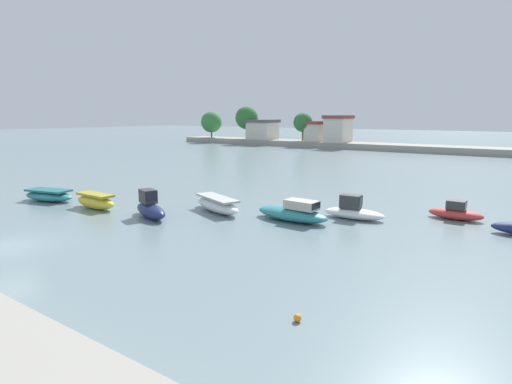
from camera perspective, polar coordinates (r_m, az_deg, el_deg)
The scene contains 10 objects.
ground_plane at distance 26.17m, azimuth -30.70°, elevation -6.49°, with size 400.00×400.00×0.00m, color slate.
moored_boat_0 at distance 38.33m, azimuth -26.44°, elevation -0.43°, with size 4.94×2.91×0.97m.
moored_boat_1 at distance 33.79m, azimuth -21.06°, elevation -1.20°, with size 4.23×1.42×1.15m.
moored_boat_2 at distance 29.70m, azimuth -14.24°, elevation -2.13°, with size 4.33×2.64×1.91m.
moored_boat_3 at distance 30.65m, azimuth -5.33°, elevation -1.72°, with size 5.60×3.44×1.10m.
moored_boat_4 at distance 28.02m, azimuth 5.11°, elevation -2.84°, with size 5.42×2.28×1.47m.
moored_boat_5 at distance 29.25m, azimuth 13.17°, elevation -2.57°, with size 4.25×1.89×1.63m.
moored_boat_6 at distance 31.37m, azimuth 25.62°, elevation -2.55°, with size 3.50×1.41×1.30m.
mooring_buoy_1 at distance 14.96m, azimuth 5.69°, elevation -16.73°, with size 0.28×0.28×0.28m, color orange.
distant_shoreline at distance 90.12m, azimuth 15.01°, elevation 7.49°, with size 112.76×7.96×9.14m.
Camera 1 is at (23.17, -9.98, 6.95)m, focal length 29.28 mm.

